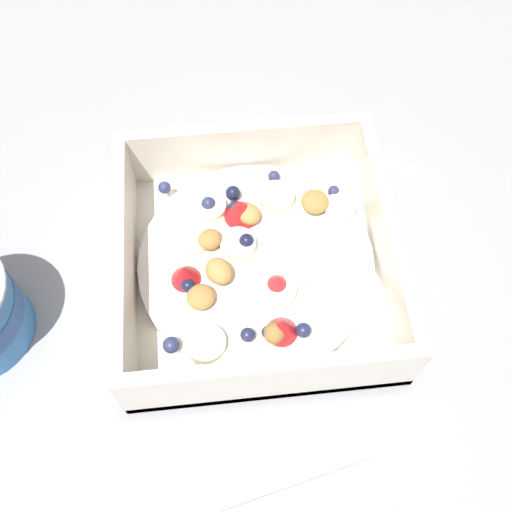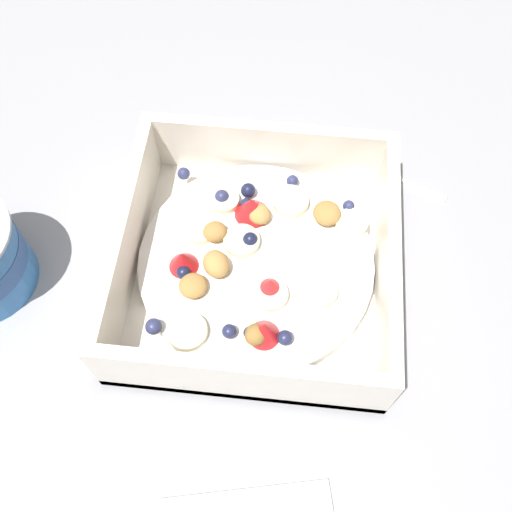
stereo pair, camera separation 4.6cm
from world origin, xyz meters
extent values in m
plane|color=#9E9EA3|center=(0.00, 0.00, 0.00)|extent=(2.40, 2.40, 0.00)
cube|color=white|center=(0.01, -0.01, 0.01)|extent=(0.22, 0.22, 0.01)
cube|color=white|center=(0.01, -0.12, 0.03)|extent=(0.22, 0.01, 0.07)
cube|color=white|center=(0.01, 0.09, 0.03)|extent=(0.22, 0.01, 0.07)
cube|color=white|center=(-0.09, -0.01, 0.03)|extent=(0.01, 0.20, 0.07)
cube|color=white|center=(0.12, -0.01, 0.03)|extent=(0.01, 0.20, 0.07)
cylinder|color=white|center=(0.01, -0.01, 0.02)|extent=(0.19, 0.19, 0.01)
cylinder|color=beige|center=(-0.06, 0.03, 0.03)|extent=(0.04, 0.04, 0.01)
cylinder|color=#F4EAB7|center=(0.07, -0.04, 0.03)|extent=(0.04, 0.04, 0.01)
cylinder|color=#F7EFC6|center=(-0.02, -0.03, 0.03)|extent=(0.04, 0.04, 0.01)
cylinder|color=#F4EAB7|center=(0.06, 0.02, 0.03)|extent=(0.03, 0.03, 0.01)
cylinder|color=#F7EFC6|center=(0.03, 0.04, 0.03)|extent=(0.04, 0.04, 0.01)
cylinder|color=#F4EAB7|center=(0.05, -0.09, 0.03)|extent=(0.04, 0.04, 0.01)
cylinder|color=#F4EAB7|center=(0.03, 0.00, 0.03)|extent=(0.04, 0.04, 0.01)
cylinder|color=#F4EAB7|center=(-0.01, -0.07, 0.03)|extent=(0.04, 0.04, 0.01)
cone|color=red|center=(-0.05, -0.03, 0.04)|extent=(0.03, 0.03, 0.02)
cone|color=red|center=(-0.01, -0.03, 0.03)|extent=(0.03, 0.03, 0.02)
cone|color=red|center=(0.06, -0.01, 0.03)|extent=(0.03, 0.03, 0.02)
cone|color=red|center=(0.00, 0.04, 0.03)|extent=(0.03, 0.03, 0.02)
sphere|color=#23284C|center=(-0.05, 0.00, 0.03)|extent=(0.01, 0.01, 0.01)
sphere|color=navy|center=(0.07, 0.02, 0.03)|extent=(0.01, 0.01, 0.01)
sphere|color=navy|center=(0.09, -0.04, 0.03)|extent=(0.01, 0.01, 0.01)
sphere|color=#191E3D|center=(0.07, 0.00, 0.03)|extent=(0.01, 0.01, 0.01)
sphere|color=#23284C|center=(-0.05, -0.02, 0.03)|extent=(0.01, 0.01, 0.01)
sphere|color=navy|center=(-0.06, 0.06, 0.03)|extent=(0.01, 0.01, 0.01)
sphere|color=#23284C|center=(-0.06, -0.04, 0.03)|extent=(0.01, 0.01, 0.01)
sphere|color=#23284C|center=(0.06, 0.00, 0.03)|extent=(0.01, 0.01, 0.01)
sphere|color=navy|center=(0.07, -0.09, 0.03)|extent=(0.01, 0.01, 0.01)
sphere|color=#191E3D|center=(0.03, -0.01, 0.03)|extent=(0.01, 0.01, 0.01)
sphere|color=#191E3D|center=(-0.01, 0.04, 0.03)|extent=(0.01, 0.01, 0.01)
sphere|color=navy|center=(0.09, 0.06, 0.03)|extent=(0.01, 0.01, 0.01)
ellipsoid|color=#AD7F42|center=(0.03, 0.02, 0.03)|extent=(0.03, 0.03, 0.01)
ellipsoid|color=#AD7F42|center=(-0.02, 0.03, 0.03)|extent=(0.03, 0.03, 0.01)
ellipsoid|color=#AD7F42|center=(0.06, -0.07, 0.03)|extent=(0.03, 0.03, 0.02)
ellipsoid|color=olive|center=(-0.06, -0.02, 0.03)|extent=(0.02, 0.02, 0.02)
ellipsoid|color=tan|center=(0.00, 0.02, 0.03)|extent=(0.03, 0.03, 0.02)
ellipsoid|color=tan|center=(0.05, -0.01, 0.03)|extent=(0.03, 0.03, 0.01)
ellipsoid|color=silver|center=(0.17, -0.04, 0.00)|extent=(0.05, 0.06, 0.01)
cylinder|color=silver|center=(0.13, -0.12, 0.00)|extent=(0.06, 0.12, 0.01)
camera|label=1|loc=(-0.21, 0.01, 0.44)|focal=40.31mm
camera|label=2|loc=(-0.21, -0.04, 0.44)|focal=40.31mm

